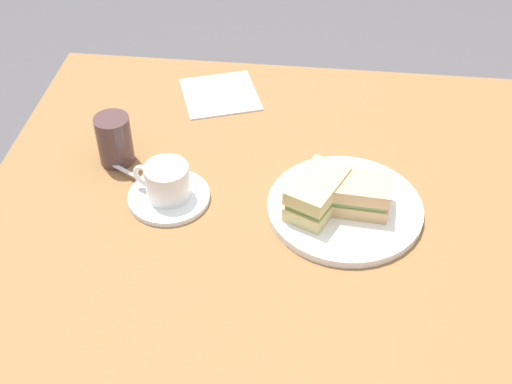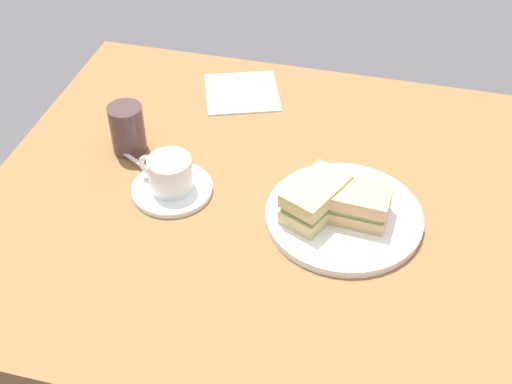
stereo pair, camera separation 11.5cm
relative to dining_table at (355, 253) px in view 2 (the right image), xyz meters
name	(u,v)px [view 2 (the right image)]	position (x,y,z in m)	size (l,w,h in m)	color
dining_table	(355,253)	(0.00, 0.00, 0.00)	(1.32, 0.87, 0.71)	brown
sandwich_plate	(344,216)	(-0.03, -0.02, 0.11)	(0.27, 0.27, 0.01)	white
sandwich_front	(348,201)	(-0.02, -0.02, 0.14)	(0.14, 0.08, 0.06)	tan
sandwich_back	(315,199)	(-0.08, -0.03, 0.15)	(0.11, 0.13, 0.06)	#D1BF7B
coffee_saucer	(172,189)	(-0.33, -0.03, 0.11)	(0.14, 0.14, 0.01)	white
coffee_cup	(169,173)	(-0.33, -0.03, 0.14)	(0.10, 0.08, 0.06)	white
spoon	(145,167)	(-0.39, 0.01, 0.11)	(0.09, 0.06, 0.01)	silver
napkin	(242,93)	(-0.29, 0.30, 0.10)	(0.15, 0.15, 0.00)	white
drinking_glass	(127,129)	(-0.45, 0.07, 0.15)	(0.06, 0.06, 0.10)	#4D3433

